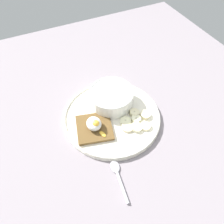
# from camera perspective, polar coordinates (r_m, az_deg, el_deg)

# --- Properties ---
(ground_plane) EXTENTS (1.20, 1.20, 0.02)m
(ground_plane) POSITION_cam_1_polar(r_m,az_deg,el_deg) (0.69, 0.00, -2.08)
(ground_plane) COLOR gray
(ground_plane) RESTS_ON ground
(plate) EXTENTS (0.30, 0.30, 0.02)m
(plate) POSITION_cam_1_polar(r_m,az_deg,el_deg) (0.68, 0.00, -1.17)
(plate) COLOR silver
(plate) RESTS_ON ground_plane
(oatmeal_bowl) EXTENTS (0.14, 0.14, 0.05)m
(oatmeal_bowl) POSITION_cam_1_polar(r_m,az_deg,el_deg) (0.69, -0.15, 3.79)
(oatmeal_bowl) COLOR white
(oatmeal_bowl) RESTS_ON plate
(toast_slice) EXTENTS (0.13, 0.13, 0.01)m
(toast_slice) POSITION_cam_1_polar(r_m,az_deg,el_deg) (0.65, -4.62, -4.09)
(toast_slice) COLOR brown
(toast_slice) RESTS_ON plate
(poached_egg) EXTENTS (0.07, 0.04, 0.03)m
(poached_egg) POSITION_cam_1_polar(r_m,az_deg,el_deg) (0.63, -4.64, -3.10)
(poached_egg) COLOR white
(poached_egg) RESTS_ON toast_slice
(banana_slice_front) EXTENTS (0.03, 0.03, 0.01)m
(banana_slice_front) POSITION_cam_1_polar(r_m,az_deg,el_deg) (0.67, 6.30, -1.86)
(banana_slice_front) COLOR #F6F1C6
(banana_slice_front) RESTS_ON plate
(banana_slice_left) EXTENTS (0.04, 0.04, 0.02)m
(banana_slice_left) POSITION_cam_1_polar(r_m,az_deg,el_deg) (0.68, 8.67, -0.73)
(banana_slice_left) COLOR #F6E9B8
(banana_slice_left) RESTS_ON plate
(banana_slice_back) EXTENTS (0.05, 0.05, 0.02)m
(banana_slice_back) POSITION_cam_1_polar(r_m,az_deg,el_deg) (0.65, 6.45, -3.99)
(banana_slice_back) COLOR #F0E6BC
(banana_slice_back) RESTS_ON plate
(banana_slice_right) EXTENTS (0.04, 0.04, 0.01)m
(banana_slice_right) POSITION_cam_1_polar(r_m,az_deg,el_deg) (0.66, 8.72, -3.69)
(banana_slice_right) COLOR beige
(banana_slice_right) RESTS_ON plate
(banana_slice_inner) EXTENTS (0.04, 0.04, 0.01)m
(banana_slice_inner) POSITION_cam_1_polar(r_m,az_deg,el_deg) (0.65, 4.05, -3.99)
(banana_slice_inner) COLOR beige
(banana_slice_inner) RESTS_ON plate
(banana_slice_outer) EXTENTS (0.03, 0.03, 0.02)m
(banana_slice_outer) POSITION_cam_1_polar(r_m,az_deg,el_deg) (0.68, 5.86, -0.21)
(banana_slice_outer) COLOR beige
(banana_slice_outer) RESTS_ON plate
(banana_slice_upper) EXTENTS (0.04, 0.04, 0.01)m
(banana_slice_upper) POSITION_cam_1_polar(r_m,az_deg,el_deg) (0.66, 3.53, -2.41)
(banana_slice_upper) COLOR #EDEBBB
(banana_slice_upper) RESTS_ON plate
(spoon) EXTENTS (0.12, 0.03, 0.01)m
(spoon) POSITION_cam_1_polar(r_m,az_deg,el_deg) (0.59, 1.60, -16.21)
(spoon) COLOR silver
(spoon) RESTS_ON ground_plane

